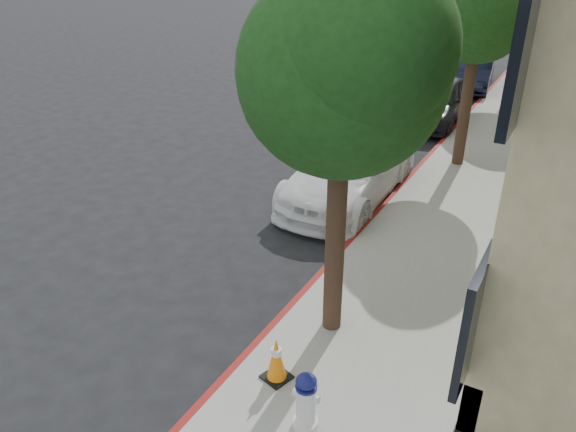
# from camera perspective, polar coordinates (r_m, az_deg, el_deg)

# --- Properties ---
(ground) EXTENTS (120.00, 120.00, 0.00)m
(ground) POSITION_cam_1_polar(r_m,az_deg,el_deg) (12.06, -4.00, -2.10)
(ground) COLOR black
(ground) RESTS_ON ground
(sidewalk) EXTENTS (3.20, 50.00, 0.15)m
(sidewalk) POSITION_cam_1_polar(r_m,az_deg,el_deg) (19.73, 21.63, 8.30)
(sidewalk) COLOR gray
(sidewalk) RESTS_ON ground
(curb_strip) EXTENTS (0.12, 50.00, 0.15)m
(curb_strip) POSITION_cam_1_polar(r_m,az_deg,el_deg) (19.97, 17.28, 9.22)
(curb_strip) COLOR maroon
(curb_strip) RESTS_ON ground
(tree_near) EXTENTS (2.92, 2.82, 5.62)m
(tree_near) POSITION_cam_1_polar(r_m,az_deg,el_deg) (7.49, 5.76, 14.43)
(tree_near) COLOR black
(tree_near) RESTS_ON sidewalk
(tree_mid) EXTENTS (2.77, 2.64, 5.43)m
(tree_mid) POSITION_cam_1_polar(r_m,az_deg,el_deg) (15.08, 19.06, 19.36)
(tree_mid) COLOR black
(tree_mid) RESTS_ON sidewalk
(police_car) EXTENTS (2.19, 5.18, 1.64)m
(police_car) POSITION_cam_1_polar(r_m,az_deg,el_deg) (13.64, 6.38, 4.95)
(police_car) COLOR white
(police_car) RESTS_ON ground
(parked_car_mid) EXTENTS (1.91, 4.38, 1.47)m
(parked_car_mid) POSITION_cam_1_polar(r_m,az_deg,el_deg) (19.68, 14.88, 11.30)
(parked_car_mid) COLOR black
(parked_car_mid) RESTS_ON ground
(parked_car_far) EXTENTS (2.08, 4.47, 1.42)m
(parked_car_far) POSITION_cam_1_polar(r_m,az_deg,el_deg) (24.55, 18.27, 13.92)
(parked_car_far) COLOR black
(parked_car_far) RESTS_ON ground
(fire_hydrant) EXTENTS (0.36, 0.33, 0.87)m
(fire_hydrant) POSITION_cam_1_polar(r_m,az_deg,el_deg) (7.50, 1.83, -18.35)
(fire_hydrant) COLOR silver
(fire_hydrant) RESTS_ON sidewalk
(traffic_cone) EXTENTS (0.46, 0.46, 0.71)m
(traffic_cone) POSITION_cam_1_polar(r_m,az_deg,el_deg) (8.18, -1.18, -14.32)
(traffic_cone) COLOR black
(traffic_cone) RESTS_ON sidewalk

